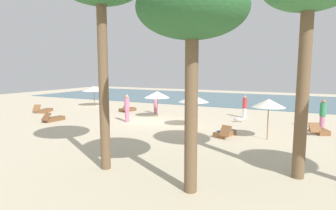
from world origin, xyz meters
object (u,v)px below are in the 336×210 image
(person_3, at_px, (323,114))
(palm_1, at_px, (192,12))
(lounger_1, at_px, (127,109))
(lounger_3, at_px, (44,110))
(umbrella_3, at_px, (157,94))
(person_1, at_px, (127,108))
(lounger_4, at_px, (53,119))
(dog, at_px, (239,120))
(umbrella_1, at_px, (94,89))
(umbrella_2, at_px, (269,103))
(lounger_2, at_px, (319,130))
(person_2, at_px, (155,103))
(lounger_0, at_px, (225,133))
(umbrella_0, at_px, (194,99))
(person_0, at_px, (245,107))

(person_3, xyz_separation_m, palm_1, (-3.97, -12.00, 4.36))
(lounger_1, xyz_separation_m, lounger_3, (-6.06, -3.63, 0.00))
(umbrella_3, height_order, person_1, umbrella_3)
(lounger_4, relative_size, dog, 2.19)
(umbrella_1, bearing_deg, lounger_1, -16.93)
(umbrella_1, xyz_separation_m, lounger_3, (-1.05, -5.16, -1.57))
(umbrella_2, height_order, lounger_2, umbrella_2)
(umbrella_2, distance_m, lounger_1, 13.38)
(dog, bearing_deg, person_2, 173.40)
(palm_1, bearing_deg, umbrella_2, 80.62)
(umbrella_1, height_order, dog, umbrella_1)
(lounger_0, xyz_separation_m, person_1, (-7.26, 1.10, 0.79))
(lounger_0, height_order, lounger_4, lounger_0)
(lounger_0, xyz_separation_m, person_3, (4.89, 4.56, 0.75))
(umbrella_2, xyz_separation_m, person_1, (-9.46, 0.85, -0.97))
(dog, bearing_deg, lounger_3, -170.02)
(person_2, relative_size, dog, 2.16)
(umbrella_2, relative_size, lounger_0, 1.23)
(umbrella_3, xyz_separation_m, person_2, (-1.04, 1.61, -0.90))
(lounger_3, bearing_deg, umbrella_0, -0.29)
(person_1, distance_m, person_3, 12.63)
(lounger_4, distance_m, dog, 13.17)
(lounger_2, bearing_deg, person_1, -170.50)
(lounger_1, bearing_deg, umbrella_2, -22.16)
(lounger_0, height_order, person_1, person_1)
(lounger_4, xyz_separation_m, dog, (12.01, 5.40, 0.02))
(umbrella_1, distance_m, person_3, 20.12)
(lounger_4, height_order, palm_1, palm_1)
(palm_1, bearing_deg, lounger_0, 97.09)
(dog, bearing_deg, palm_1, -84.70)
(lounger_3, bearing_deg, lounger_4, -33.17)
(umbrella_1, bearing_deg, lounger_4, -69.42)
(lounger_0, xyz_separation_m, lounger_3, (-16.14, 1.62, -0.01))
(lounger_4, relative_size, person_3, 0.94)
(lounger_0, bearing_deg, umbrella_1, 155.82)
(umbrella_3, relative_size, lounger_4, 1.16)
(person_1, bearing_deg, umbrella_0, 5.32)
(umbrella_1, relative_size, person_1, 1.20)
(umbrella_3, bearing_deg, lounger_0, -30.30)
(lounger_2, height_order, dog, lounger_2)
(lounger_4, bearing_deg, lounger_3, 146.83)
(lounger_0, distance_m, dog, 4.43)
(umbrella_1, relative_size, lounger_2, 1.28)
(person_0, bearing_deg, umbrella_1, 179.10)
(lounger_0, relative_size, person_0, 1.04)
(umbrella_0, height_order, lounger_3, umbrella_0)
(lounger_0, height_order, lounger_2, lounger_0)
(lounger_2, distance_m, lounger_4, 17.36)
(lounger_3, distance_m, person_2, 9.61)
(umbrella_0, distance_m, dog, 4.03)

